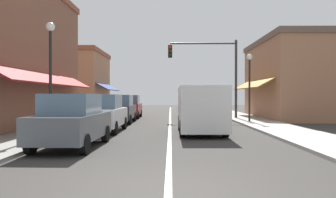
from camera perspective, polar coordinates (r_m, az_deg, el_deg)
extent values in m
plane|color=#33302D|center=(23.85, 0.36, -3.57)|extent=(80.00, 80.00, 0.00)
cube|color=gray|center=(24.49, -12.64, -3.34)|extent=(2.60, 56.00, 0.12)
cube|color=#A39E99|center=(24.47, 13.38, -3.34)|extent=(2.60, 56.00, 0.12)
cube|color=silver|center=(23.85, 0.36, -3.57)|extent=(0.14, 52.00, 0.01)
cube|color=slate|center=(19.09, -20.74, -0.42)|extent=(0.08, 10.64, 1.80)
cube|color=maroon|center=(18.90, -19.02, 3.21)|extent=(1.27, 11.76, 0.73)
cube|color=slate|center=(16.70, -24.72, 13.77)|extent=(0.08, 1.10, 1.30)
cube|color=slate|center=(22.32, -17.86, 10.41)|extent=(0.08, 1.10, 1.30)
cube|color=#9E6B4C|center=(27.56, 20.97, 2.77)|extent=(5.77, 10.00, 5.60)
cube|color=brown|center=(27.84, 20.99, 8.96)|extent=(5.97, 10.20, 0.40)
cube|color=slate|center=(26.68, 15.27, -0.15)|extent=(0.08, 7.60, 1.80)
cube|color=olive|center=(26.54, 14.00, 2.44)|extent=(1.27, 8.40, 0.73)
cube|color=slate|center=(24.67, 16.60, 5.92)|extent=(0.08, 1.10, 1.30)
cube|color=slate|center=(28.91, 14.16, 5.13)|extent=(0.08, 1.10, 1.30)
cube|color=#9E6B4C|center=(35.08, -14.99, 2.46)|extent=(5.00, 8.00, 5.81)
cube|color=brown|center=(35.33, -15.00, 7.50)|extent=(5.20, 8.20, 0.40)
cube|color=slate|center=(34.49, -11.08, 0.01)|extent=(0.08, 6.08, 1.80)
cube|color=navy|center=(34.39, -10.08, 2.01)|extent=(1.27, 6.72, 0.73)
cube|color=slate|center=(32.86, -11.70, 4.84)|extent=(0.08, 1.10, 1.30)
cube|color=slate|center=(36.30, -10.53, 4.43)|extent=(0.08, 1.10, 1.30)
cube|color=#4C5156|center=(11.54, -15.85, -4.44)|extent=(1.83, 4.15, 0.80)
cube|color=slate|center=(11.40, -16.02, -0.82)|extent=(1.58, 2.04, 0.66)
cylinder|color=black|center=(13.10, -17.33, -5.61)|extent=(0.22, 0.63, 0.62)
cylinder|color=black|center=(12.67, -10.52, -5.80)|extent=(0.22, 0.63, 0.62)
cylinder|color=black|center=(10.61, -22.23, -7.06)|extent=(0.22, 0.63, 0.62)
cylinder|color=black|center=(10.06, -13.92, -7.45)|extent=(0.22, 0.63, 0.62)
cube|color=silver|center=(16.29, -10.90, -2.98)|extent=(1.78, 4.12, 0.80)
cube|color=slate|center=(16.16, -10.98, -0.42)|extent=(1.55, 2.02, 0.66)
cylinder|color=black|center=(17.81, -12.47, -3.98)|extent=(0.21, 0.62, 0.62)
cylinder|color=black|center=(17.50, -7.42, -4.05)|extent=(0.21, 0.62, 0.62)
cylinder|color=black|center=(15.20, -14.90, -4.75)|extent=(0.21, 0.62, 0.62)
cylinder|color=black|center=(14.84, -9.00, -4.87)|extent=(0.21, 0.62, 0.62)
cube|color=black|center=(21.41, -8.22, -2.14)|extent=(1.72, 4.10, 0.80)
cube|color=slate|center=(21.29, -8.26, -0.19)|extent=(1.52, 2.00, 0.66)
cylinder|color=black|center=(22.89, -9.67, -2.98)|extent=(0.20, 0.62, 0.62)
cylinder|color=black|center=(22.67, -5.72, -3.01)|extent=(0.20, 0.62, 0.62)
cylinder|color=black|center=(20.24, -11.02, -3.44)|extent=(0.20, 0.62, 0.62)
cylinder|color=black|center=(19.99, -6.56, -3.48)|extent=(0.20, 0.62, 0.62)
cube|color=maroon|center=(26.34, -6.60, -1.64)|extent=(1.77, 4.12, 0.80)
cube|color=slate|center=(26.22, -6.63, -0.06)|extent=(1.54, 2.02, 0.66)
cylinder|color=black|center=(27.79, -7.91, -2.36)|extent=(0.21, 0.62, 0.62)
cylinder|color=black|center=(27.62, -4.65, -2.37)|extent=(0.21, 0.62, 0.62)
cylinder|color=black|center=(25.12, -8.74, -2.67)|extent=(0.21, 0.62, 0.62)
cylinder|color=black|center=(24.93, -5.14, -2.69)|extent=(0.21, 0.62, 0.62)
cube|color=silver|center=(15.47, 5.55, -1.47)|extent=(1.98, 5.01, 1.90)
cube|color=slate|center=(17.85, 4.90, 0.17)|extent=(1.73, 0.28, 0.84)
cube|color=black|center=(18.07, 4.86, -3.36)|extent=(1.86, 0.21, 0.24)
cylinder|color=black|center=(17.01, 2.14, -4.01)|extent=(0.24, 0.72, 0.72)
cylinder|color=black|center=(17.14, 8.05, -3.98)|extent=(0.24, 0.72, 0.72)
cylinder|color=black|center=(13.92, 2.46, -5.02)|extent=(0.24, 0.72, 0.72)
cylinder|color=black|center=(14.09, 9.68, -4.96)|extent=(0.24, 0.72, 0.72)
cylinder|color=#333333|center=(25.06, 11.43, 3.22)|extent=(0.18, 0.18, 5.78)
cylinder|color=#333333|center=(24.99, 5.96, 9.32)|extent=(4.80, 0.12, 0.12)
cube|color=black|center=(24.61, 0.37, 8.05)|extent=(0.30, 0.24, 0.90)
sphere|color=red|center=(24.52, 0.37, 8.74)|extent=(0.20, 0.20, 0.20)
sphere|color=#3D2D0C|center=(24.48, 0.37, 8.09)|extent=(0.20, 0.20, 0.20)
sphere|color=#0C3316|center=(24.45, 0.37, 7.44)|extent=(0.20, 0.20, 0.20)
cylinder|color=black|center=(14.43, -19.26, 2.30)|extent=(0.12, 0.12, 4.32)
sphere|color=white|center=(14.69, -19.28, 11.46)|extent=(0.36, 0.36, 0.36)
cylinder|color=black|center=(21.69, 13.61, 1.25)|extent=(0.12, 0.12, 3.97)
sphere|color=white|center=(21.82, 13.62, 6.95)|extent=(0.36, 0.36, 0.36)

